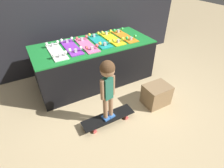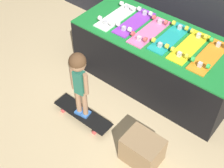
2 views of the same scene
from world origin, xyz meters
The scene contains 12 objects.
ground_plane centered at (0.00, 0.00, 0.00)m, with size 16.00×16.00×0.00m, color tan.
back_wall centered at (0.00, 1.22, 1.10)m, with size 4.69×0.10×2.20m.
display_rack centered at (0.00, 0.49, 0.36)m, with size 2.00×0.88×0.72m.
skateboard_white_on_rack centered at (-0.62, 0.47, 0.74)m, with size 0.20×0.64×0.09m.
skateboard_purple_on_rack centered at (-0.37, 0.51, 0.74)m, with size 0.20×0.64×0.09m.
skateboard_pink_on_rack centered at (-0.12, 0.47, 0.74)m, with size 0.20×0.64×0.09m.
skateboard_teal_on_rack centered at (0.12, 0.52, 0.74)m, with size 0.20×0.64×0.09m.
skateboard_yellow_on_rack centered at (0.37, 0.51, 0.74)m, with size 0.20×0.64×0.09m.
skateboard_orange_on_rack centered at (0.62, 0.50, 0.74)m, with size 0.20×0.64×0.09m.
skateboard_on_floor centered at (-0.28, -0.56, 0.07)m, with size 0.75×0.20×0.09m.
child centered at (-0.28, -0.56, 0.71)m, with size 0.21×0.18×0.88m.
storage_box centered at (0.56, -0.57, 0.16)m, with size 0.39×0.30×0.33m.
Camera 1 is at (-1.06, -2.06, 1.89)m, focal length 28.00 mm.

